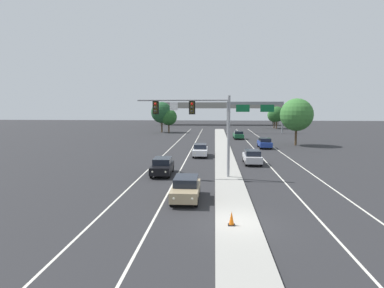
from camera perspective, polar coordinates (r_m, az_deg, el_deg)
ground_plane at (r=18.67m, az=7.84°, el=-13.62°), size 260.00×260.00×0.00m
median_island at (r=36.06m, az=5.93°, el=-3.58°), size 2.40×110.00×0.15m
lane_stripe_oncoming_center at (r=43.10m, az=-0.64°, el=-1.97°), size 0.14×100.00×0.01m
lane_stripe_receding_center at (r=43.37m, az=11.84°, el=-2.06°), size 0.14×100.00×0.01m
edge_stripe_left at (r=43.48m, az=-4.98°, el=-1.92°), size 0.14×100.00×0.01m
edge_stripe_right at (r=43.95m, az=16.11°, el=-2.06°), size 0.14×100.00×0.01m
overhead_signal_mast at (r=29.05m, az=1.16°, el=4.51°), size 8.22×0.44×7.20m
car_oncoming_tan at (r=22.80m, az=-1.06°, el=-7.65°), size 1.83×4.47×1.58m
car_oncoming_black at (r=31.06m, az=-5.17°, el=-3.83°), size 1.90×4.50×1.58m
car_oncoming_white at (r=42.15m, az=1.46°, el=-1.05°), size 1.84×4.48×1.58m
car_receding_silver at (r=37.22m, az=10.41°, el=-2.17°), size 1.82×4.47×1.58m
car_receding_blue at (r=51.58m, az=12.49°, el=0.21°), size 1.85×4.48×1.58m
car_receding_green at (r=65.04m, az=8.06°, el=1.60°), size 1.89×4.50×1.58m
traffic_cone_median_nose at (r=17.94m, az=6.88°, el=-12.73°), size 0.36×0.36×0.74m
highway_sign_gantry at (r=79.54m, az=10.87°, el=6.30°), size 13.28×0.42×7.50m
overpass_bridge at (r=112.66m, az=4.64°, el=6.26°), size 42.40×6.40×7.65m
tree_far_left_a at (r=80.09m, az=-4.05°, el=4.68°), size 3.97×3.97×5.75m
tree_far_right_b at (r=96.07m, az=14.49°, el=5.03°), size 4.38×4.38×6.33m
tree_far_right_c at (r=56.23m, az=17.70°, el=4.86°), size 5.31×5.31×7.68m
tree_far_right_a at (r=98.54m, az=14.11°, el=4.88°), size 4.01×4.01×5.81m
tree_far_left_c at (r=80.80m, az=-5.28°, el=5.47°), size 5.15×5.15×7.45m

